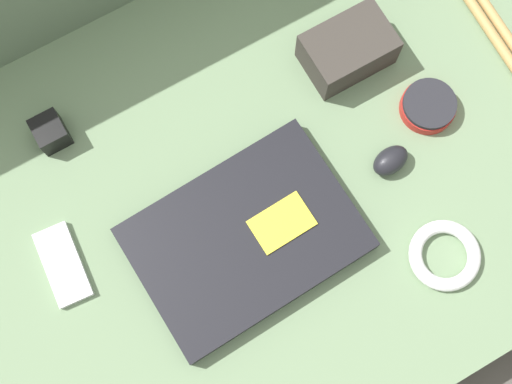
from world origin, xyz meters
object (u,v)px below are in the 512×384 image
Objects in this scene: laptop at (245,238)px; speaker_puck at (428,106)px; phone_small at (63,265)px; charger_brick at (51,132)px; computer_mouse at (390,161)px; camera_pouch at (348,49)px.

laptop is 3.85× the size of speaker_puck.
speaker_puck reaches higher than phone_small.
charger_brick is (-0.54, 0.25, 0.01)m from speaker_puck.
computer_mouse reaches higher than phone_small.
camera_pouch is 2.67× the size of charger_brick.
computer_mouse reaches higher than laptop.
laptop is 2.48× the size of camera_pouch.
camera_pouch is at bearing 115.81° from speaker_puck.
charger_brick reaches higher than computer_mouse.
phone_small is (-0.51, 0.11, -0.01)m from computer_mouse.
computer_mouse is at bearing -34.55° from charger_brick.
speaker_puck is at bearing -0.25° from phone_small.
camera_pouch is at bearing 29.67° from laptop.
charger_brick reaches higher than speaker_puck.
computer_mouse is 0.11m from speaker_puck.
laptop is 6.63× the size of charger_brick.
laptop is at bearing -58.40° from charger_brick.
charger_brick reaches higher than phone_small.
laptop is at bearing -16.27° from phone_small.
speaker_puck is at bearing 18.58° from computer_mouse.
laptop is 5.25× the size of computer_mouse.
computer_mouse is 0.53m from charger_brick.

